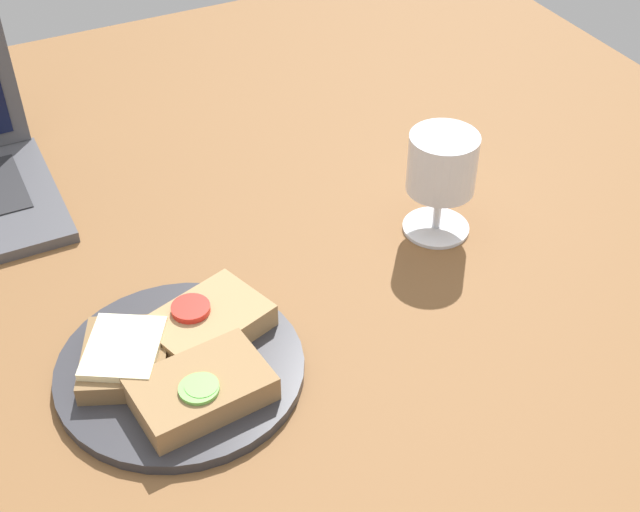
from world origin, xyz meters
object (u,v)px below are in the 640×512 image
object	(u,v)px
plate	(180,369)
sandwich_with_cucumber	(201,389)
sandwich_with_cheese	(125,356)
sandwich_with_tomato	(208,323)
wine_glass	(442,169)

from	to	relation	value
plate	sandwich_with_cucumber	distance (cm)	5.14
sandwich_with_cucumber	sandwich_with_cheese	distance (cm)	8.24
plate	sandwich_with_tomato	distance (cm)	5.06
sandwich_with_cucumber	wine_glass	xyz separation A→B (cm)	(31.90, 12.66, 5.53)
plate	wine_glass	bearing A→B (deg)	13.73
sandwich_with_cucumber	sandwich_with_cheese	xyz separation A→B (cm)	(-4.69, 6.78, -0.07)
sandwich_with_cheese	wine_glass	distance (cm)	37.48
sandwich_with_tomato	sandwich_with_cheese	world-z (taller)	sandwich_with_tomato
wine_glass	plate	bearing A→B (deg)	-166.27
plate	sandwich_with_tomato	size ratio (longest dim) A/B	1.80
wine_glass	sandwich_with_cucumber	bearing A→B (deg)	-158.36
sandwich_with_cucumber	wine_glass	size ratio (longest dim) A/B	1.03
sandwich_with_tomato	sandwich_with_cucumber	bearing A→B (deg)	-114.71
sandwich_with_tomato	sandwich_with_cheese	xyz separation A→B (cm)	(-8.14, -0.73, -0.00)
plate	wine_glass	distance (cm)	34.06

